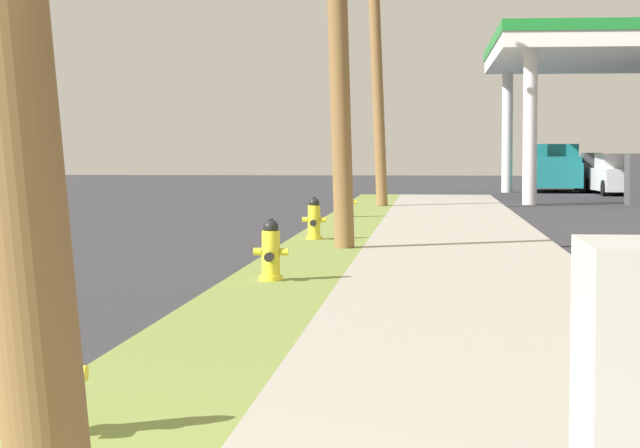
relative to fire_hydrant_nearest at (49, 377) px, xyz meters
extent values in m
cylinder|color=yellow|center=(0.00, 0.01, -0.30)|extent=(0.29, 0.29, 0.06)
cylinder|color=yellow|center=(0.00, 0.01, -0.03)|extent=(0.22, 0.22, 0.60)
sphere|color=black|center=(0.00, 0.01, 0.31)|extent=(0.19, 0.19, 0.19)
cylinder|color=black|center=(0.00, 0.01, 0.39)|extent=(0.06, 0.06, 0.05)
cylinder|color=yellow|center=(-0.16, 0.01, 0.02)|extent=(0.10, 0.09, 0.09)
cylinder|color=yellow|center=(0.16, 0.01, 0.02)|extent=(0.10, 0.09, 0.09)
cylinder|color=black|center=(0.00, -0.16, -0.03)|extent=(0.11, 0.12, 0.11)
cylinder|color=yellow|center=(0.16, 8.09, -0.30)|extent=(0.29, 0.29, 0.06)
cylinder|color=yellow|center=(0.16, 8.09, -0.03)|extent=(0.22, 0.22, 0.60)
sphere|color=black|center=(0.16, 8.09, 0.31)|extent=(0.19, 0.19, 0.19)
cylinder|color=black|center=(0.16, 8.09, 0.39)|extent=(0.06, 0.06, 0.05)
cylinder|color=yellow|center=(0.00, 8.09, 0.02)|extent=(0.10, 0.09, 0.09)
cylinder|color=yellow|center=(0.32, 8.09, 0.02)|extent=(0.10, 0.09, 0.09)
cylinder|color=black|center=(0.16, 7.92, -0.03)|extent=(0.11, 0.12, 0.11)
cylinder|color=yellow|center=(0.03, 14.96, -0.30)|extent=(0.29, 0.29, 0.06)
cylinder|color=yellow|center=(0.03, 14.96, -0.03)|extent=(0.22, 0.22, 0.60)
sphere|color=black|center=(0.03, 14.96, 0.31)|extent=(0.19, 0.19, 0.19)
cylinder|color=black|center=(0.03, 14.96, 0.39)|extent=(0.06, 0.06, 0.05)
cylinder|color=yellow|center=(-0.13, 14.96, 0.02)|extent=(0.10, 0.09, 0.09)
cylinder|color=yellow|center=(0.19, 14.96, 0.02)|extent=(0.10, 0.09, 0.09)
cylinder|color=black|center=(0.03, 14.79, -0.03)|extent=(0.11, 0.12, 0.11)
cylinder|color=yellow|center=(0.13, 22.31, -0.30)|extent=(0.29, 0.29, 0.06)
cylinder|color=yellow|center=(0.13, 22.31, -0.03)|extent=(0.22, 0.22, 0.60)
sphere|color=black|center=(0.13, 22.31, 0.31)|extent=(0.19, 0.19, 0.19)
cylinder|color=black|center=(0.13, 22.31, 0.39)|extent=(0.06, 0.06, 0.05)
cylinder|color=yellow|center=(-0.03, 22.31, 0.02)|extent=(0.10, 0.09, 0.09)
cylinder|color=yellow|center=(0.29, 22.31, 0.02)|extent=(0.10, 0.09, 0.09)
cylinder|color=black|center=(0.13, 22.14, -0.03)|extent=(0.11, 0.12, 0.11)
cylinder|color=olive|center=(0.52, 28.41, 3.87)|extent=(0.76, 0.55, 8.38)
cylinder|color=silver|center=(5.15, 32.14, 1.97)|extent=(0.44, 0.44, 4.83)
cylinder|color=silver|center=(5.15, 43.51, 1.97)|extent=(0.44, 0.44, 4.83)
cube|color=white|center=(8.49, 37.82, 4.63)|extent=(8.48, 13.17, 0.50)
cube|color=#1E8433|center=(8.49, 37.82, 5.06)|extent=(8.58, 13.27, 0.36)
cube|color=#47474C|center=(8.49, 32.14, 0.35)|extent=(0.70, 1.10, 1.60)
cube|color=#47474C|center=(8.49, 43.51, 0.35)|extent=(0.70, 1.10, 1.60)
cube|color=white|center=(9.28, 41.32, 0.14)|extent=(2.05, 4.59, 0.85)
cube|color=white|center=(9.29, 41.10, 0.85)|extent=(1.70, 2.10, 0.56)
cylinder|color=black|center=(8.34, 42.98, -0.15)|extent=(0.25, 0.61, 0.60)
cylinder|color=black|center=(10.05, 43.07, -0.15)|extent=(0.25, 0.61, 0.60)
cylinder|color=black|center=(8.51, 39.58, -0.15)|extent=(0.25, 0.61, 0.60)
cube|color=#197075|center=(7.24, 44.83, 0.26)|extent=(2.40, 5.53, 1.00)
cube|color=#197075|center=(7.31, 45.80, 1.14)|extent=(1.99, 2.18, 0.76)
cube|color=#197075|center=(7.15, 43.65, 0.88)|extent=(2.09, 3.05, 0.24)
cylinder|color=black|center=(6.45, 47.05, -0.07)|extent=(0.28, 0.77, 0.76)
cylinder|color=black|center=(8.35, 46.91, -0.07)|extent=(0.28, 0.77, 0.76)
cylinder|color=black|center=(6.13, 42.76, -0.07)|extent=(0.28, 0.77, 0.76)
cylinder|color=black|center=(8.03, 42.62, -0.07)|extent=(0.28, 0.77, 0.76)
cylinder|color=black|center=(9.92, 40.48, -0.07)|extent=(0.26, 0.77, 0.76)
camera|label=1|loc=(2.07, -6.45, 1.23)|focal=68.62mm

